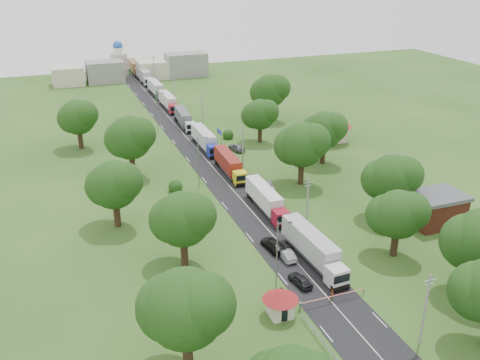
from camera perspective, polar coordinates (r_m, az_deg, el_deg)
name	(u,v)px	position (r m, az deg, el deg)	size (l,w,h in m)	color
ground	(257,217)	(88.67, 1.81, -4.00)	(260.00, 260.00, 0.00)	#244A18
road	(219,174)	(105.72, -2.29, 0.64)	(8.00, 200.00, 0.04)	black
boom_barrier	(323,299)	(68.51, 8.85, -12.45)	(9.22, 0.35, 1.18)	slate
guard_booth	(280,301)	(65.50, 4.33, -12.70)	(4.40, 4.40, 3.45)	beige
info_sign	(219,134)	(119.56, -2.22, 4.89)	(0.12, 3.10, 4.10)	slate
pole_0	(425,308)	(63.19, 19.16, -12.81)	(1.60, 0.24, 9.00)	gray
pole_1	(307,204)	(83.05, 7.20, -2.55)	(1.60, 0.24, 9.00)	gray
pole_2	(243,147)	(106.63, 0.31, 3.56)	(1.60, 0.24, 9.00)	gray
pole_3	(202,111)	(131.95, -4.05, 7.38)	(1.60, 0.24, 9.00)	gray
pole_4	(174,86)	(158.17, -7.02, 9.92)	(1.60, 0.24, 9.00)	gray
pole_5	(154,68)	(184.92, -9.17, 11.73)	(1.60, 0.24, 9.00)	gray
lamp_0	(278,253)	(68.08, 4.08, -7.76)	(2.03, 0.22, 10.00)	slate
lamp_1	(199,160)	(97.78, -4.39, 2.17)	(2.03, 0.22, 10.00)	slate
lamp_2	(157,111)	(130.14, -8.80, 7.33)	(2.03, 0.22, 10.00)	slate
tree_2	(398,214)	(78.30, 16.47, -3.49)	(8.00, 8.00, 10.10)	#382616
tree_3	(392,178)	(88.65, 15.89, 0.21)	(8.80, 8.80, 11.07)	#382616
tree_4	(302,144)	(99.14, 6.61, 3.80)	(9.60, 9.60, 12.05)	#382616
tree_5	(324,130)	(110.09, 8.93, 5.31)	(8.80, 8.80, 11.07)	#382616
tree_6	(260,114)	(121.90, 2.14, 7.02)	(8.00, 8.00, 10.10)	#382616
tree_7	(270,91)	(138.36, 3.22, 9.50)	(9.60, 9.60, 12.05)	#382616
tree_9	(185,308)	(54.96, -5.89, -13.38)	(9.60, 9.60, 12.05)	#382616
tree_10	(182,219)	(72.87, -6.17, -4.12)	(8.80, 8.80, 11.07)	#382616
tree_11	(114,184)	(85.21, -13.32, -0.46)	(8.80, 8.80, 11.07)	#382616
tree_12	(130,138)	(104.29, -11.67, 4.46)	(9.60, 9.60, 12.05)	#382616
tree_13	(78,117)	(122.77, -16.93, 6.45)	(8.80, 8.80, 11.07)	#382616
house_brick	(436,209)	(91.11, 20.16, -2.88)	(8.60, 6.60, 5.20)	maroon
house_cream	(329,126)	(124.77, 9.44, 5.69)	(10.08, 10.08, 5.80)	beige
distant_town	(137,70)	(189.11, -10.93, 11.49)	(52.00, 8.00, 8.00)	gray
church	(119,61)	(195.83, -12.78, 12.30)	(5.00, 5.00, 12.30)	beige
truck_0	(313,248)	(76.17, 7.83, -7.19)	(3.15, 15.35, 4.25)	silver
truck_1	(266,199)	(90.14, 2.79, -2.08)	(2.55, 14.05, 3.89)	maroon
truck_2	(229,164)	(105.13, -1.16, 1.72)	(2.75, 13.89, 3.84)	yellow
truck_3	(205,139)	(119.18, -3.78, 4.35)	(2.49, 14.37, 3.99)	#1C2AAA
truck_4	(184,118)	(135.67, -6.01, 6.57)	(3.03, 13.66, 3.77)	silver
truck_5	(168,101)	(151.68, -7.66, 8.30)	(2.62, 14.16, 3.92)	#A61925
truck_6	(156,88)	(167.22, -8.94, 9.63)	(2.63, 14.31, 3.96)	#21592E
truck_7	(144,76)	(185.05, -10.20, 10.91)	(3.02, 15.57, 4.31)	silver
truck_8	(134,67)	(200.38, -11.19, 11.74)	(2.66, 15.07, 4.18)	brown
car_lane_front	(300,280)	(71.94, 6.45, -10.56)	(1.66, 4.12, 1.40)	black
car_lane_mid	(286,254)	(77.26, 4.93, -7.91)	(1.47, 4.22, 1.39)	#919298
car_lane_rear	(274,245)	(79.30, 3.62, -6.92)	(2.18, 5.36, 1.56)	black
car_verge_near	(267,186)	(98.71, 2.89, -0.61)	(2.40, 5.21, 1.45)	#B9B9B9
car_verge_far	(237,147)	(117.89, -0.36, 3.51)	(1.91, 4.74, 1.61)	slate
pedestrian_near	(332,295)	(69.54, 9.78, -11.96)	(0.62, 0.41, 1.69)	gray
pedestrian_booth	(281,294)	(68.95, 4.44, -11.99)	(0.82, 0.64, 1.68)	gray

